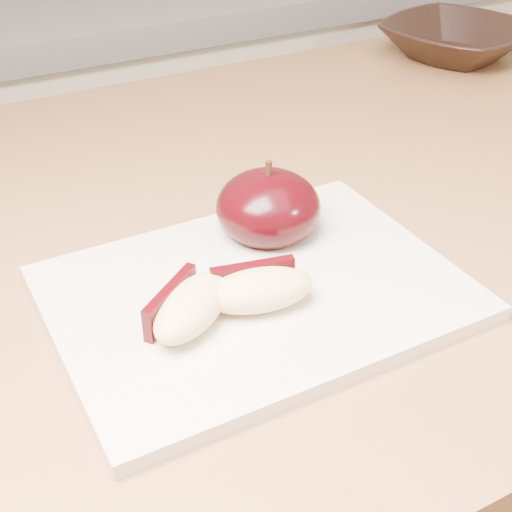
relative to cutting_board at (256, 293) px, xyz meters
name	(u,v)px	position (x,y,z in m)	size (l,w,h in m)	color
back_cabinet	(72,239)	(0.04, 0.82, -0.43)	(2.40, 0.62, 0.94)	silver
cutting_board	(256,293)	(0.00, 0.00, 0.00)	(0.27, 0.20, 0.01)	silver
apple_half	(268,208)	(0.04, 0.06, 0.03)	(0.09, 0.09, 0.07)	black
apple_wedge_a	(189,306)	(-0.06, -0.01, 0.02)	(0.08, 0.07, 0.03)	beige
apple_wedge_b	(258,289)	(-0.01, -0.02, 0.02)	(0.08, 0.05, 0.03)	beige
bowl	(455,40)	(0.46, 0.33, 0.02)	(0.17, 0.17, 0.04)	black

